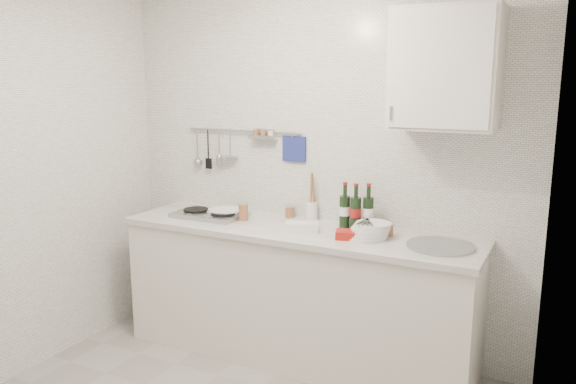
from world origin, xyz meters
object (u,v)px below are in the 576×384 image
object	(u,v)px
wall_cabinet	(446,69)
wine_bottles	(356,207)
plate_stack_sink	(369,230)
plate_stack_hob	(224,213)
utensil_crock	(312,209)

from	to	relation	value
wall_cabinet	wine_bottles	xyz separation A→B (m)	(-0.53, 0.02, -0.87)
plate_stack_sink	wine_bottles	size ratio (longest dim) A/B	0.91
plate_stack_hob	utensil_crock	world-z (taller)	utensil_crock
wall_cabinet	plate_stack_sink	xyz separation A→B (m)	(-0.39, -0.12, -0.98)
wall_cabinet	utensil_crock	xyz separation A→B (m)	(-0.90, 0.13, -0.95)
plate_stack_hob	plate_stack_sink	xyz separation A→B (m)	(1.12, -0.06, 0.02)
wall_cabinet	utensil_crock	size ratio (longest dim) A/B	2.06
plate_stack_hob	plate_stack_sink	bearing A→B (deg)	-3.21
wine_bottles	plate_stack_sink	bearing A→B (deg)	-45.23
plate_stack_hob	utensil_crock	distance (m)	0.64
utensil_crock	plate_stack_hob	bearing A→B (deg)	-162.53
wall_cabinet	utensil_crock	world-z (taller)	wall_cabinet
plate_stack_sink	wine_bottles	bearing A→B (deg)	134.77
plate_stack_sink	utensil_crock	size ratio (longest dim) A/B	0.83
plate_stack_sink	utensil_crock	xyz separation A→B (m)	(-0.51, 0.25, 0.03)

